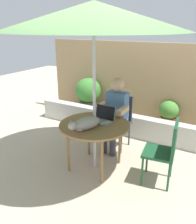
{
  "coord_description": "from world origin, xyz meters",
  "views": [
    {
      "loc": [
        1.59,
        -2.66,
        2.03
      ],
      "look_at": [
        0.0,
        0.1,
        0.86
      ],
      "focal_mm": 38.0,
      "sensor_mm": 36.0,
      "label": 1
    }
  ],
  "objects": [
    {
      "name": "potted_plant_by_chair",
      "position": [
        -1.19,
        1.72,
        0.53
      ],
      "size": [
        0.57,
        0.57,
        0.92
      ],
      "color": "#595654",
      "rests_on": "ground"
    },
    {
      "name": "planter_wall_low",
      "position": [
        0.0,
        1.29,
        0.21
      ],
      "size": [
        4.1,
        0.2,
        0.42
      ],
      "primitive_type": "cube",
      "color": "beige",
      "rests_on": "ground"
    },
    {
      "name": "person_seated",
      "position": [
        -0.0,
        0.67,
        0.7
      ],
      "size": [
        0.48,
        0.48,
        1.24
      ],
      "color": "#4C72A5",
      "rests_on": "ground"
    },
    {
      "name": "ground_plane",
      "position": [
        0.0,
        0.0,
        0.0
      ],
      "size": [
        14.0,
        14.0,
        0.0
      ],
      "primitive_type": "plane",
      "color": "#BCAD93"
    },
    {
      "name": "cat",
      "position": [
        -0.01,
        -0.22,
        0.79
      ],
      "size": [
        0.35,
        0.6,
        0.17
      ],
      "color": "gray",
      "rests_on": "patio_table"
    },
    {
      "name": "patio_umbrella",
      "position": [
        0.0,
        0.0,
        2.13
      ],
      "size": [
        2.37,
        2.37,
        2.31
      ],
      "color": "#B7B7BC",
      "rests_on": "ground"
    },
    {
      "name": "chair_occupied",
      "position": [
        0.0,
        0.83,
        0.53
      ],
      "size": [
        0.4,
        0.4,
        0.9
      ],
      "color": "#33383F",
      "rests_on": "ground"
    },
    {
      "name": "laptop",
      "position": [
        0.05,
        0.17,
        0.77
      ],
      "size": [
        0.3,
        0.25,
        0.21
      ],
      "color": "gray",
      "rests_on": "patio_table"
    },
    {
      "name": "potted_plant_near_fence",
      "position": [
        0.6,
        1.93,
        0.35
      ],
      "size": [
        0.4,
        0.4,
        0.63
      ],
      "color": "#9E5138",
      "rests_on": "ground"
    },
    {
      "name": "chair_empty",
      "position": [
        1.0,
        0.14,
        0.53
      ],
      "size": [
        0.45,
        0.45,
        0.9
      ],
      "color": "#194C2D",
      "rests_on": "ground"
    },
    {
      "name": "fence_back",
      "position": [
        0.0,
        2.01,
        0.86
      ],
      "size": [
        4.56,
        0.08,
        1.72
      ],
      "primitive_type": "cube",
      "color": "tan",
      "rests_on": "ground"
    },
    {
      "name": "patio_table",
      "position": [
        0.0,
        0.0,
        0.65
      ],
      "size": [
        1.01,
        1.01,
        0.71
      ],
      "color": "olive",
      "rests_on": "ground"
    }
  ]
}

